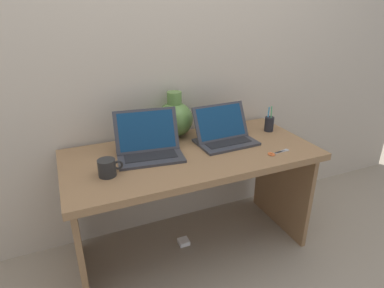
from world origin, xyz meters
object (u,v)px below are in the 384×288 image
scissors (275,153)px  laptop_left (148,144)px  green_vase (175,118)px  coffee_mug (107,168)px  pen_cup (269,124)px  laptop_right (224,133)px  power_brick (184,242)px

scissors → laptop_left: bearing=157.1°
green_vase → coffee_mug: (-0.49, -0.37, -0.07)m
laptop_left → pen_cup: bearing=2.3°
laptop_left → scissors: bearing=-22.9°
laptop_right → scissors: bearing=-55.8°
laptop_right → power_brick: laptop_right is taller
green_vase → power_brick: bearing=-99.8°
laptop_right → scissors: laptop_right is taller
laptop_left → pen_cup: 0.84m
laptop_left → coffee_mug: laptop_left is taller
laptop_left → laptop_right: size_ratio=1.07×
laptop_left → pen_cup: (0.84, 0.03, -0.01)m
pen_cup → power_brick: bearing=-175.5°
laptop_left → power_brick: laptop_left is taller
laptop_right → coffee_mug: size_ratio=2.89×
laptop_left → coffee_mug: 0.30m
coffee_mug → pen_cup: pen_cup is taller
green_vase → pen_cup: green_vase is taller
pen_cup → scissors: (-0.18, -0.31, -0.05)m
coffee_mug → scissors: 0.93m
laptop_right → power_brick: (-0.28, -0.01, -0.74)m
laptop_right → pen_cup: bearing=6.1°
green_vase → pen_cup: size_ratio=1.65×
pen_cup → coffee_mug: bearing=-170.0°
laptop_right → pen_cup: laptop_right is taller
green_vase → pen_cup: bearing=-15.9°
laptop_right → green_vase: bearing=138.5°
green_vase → scissors: bearing=-48.8°
pen_cup → power_brick: size_ratio=2.50×
coffee_mug → pen_cup: (1.10, 0.19, 0.01)m
pen_cup → scissors: pen_cup is taller
laptop_left → laptop_right: laptop_left is taller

